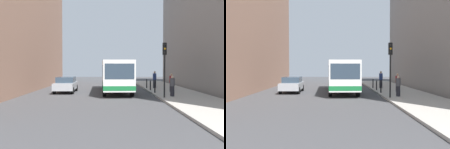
% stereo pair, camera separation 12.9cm
% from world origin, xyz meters
% --- Properties ---
extents(ground_plane, '(80.00, 80.00, 0.00)m').
position_xyz_m(ground_plane, '(0.00, 0.00, 0.00)').
color(ground_plane, '#424244').
extents(sidewalk, '(4.40, 40.00, 0.15)m').
position_xyz_m(sidewalk, '(5.40, 0.00, 0.07)').
color(sidewalk, '#ADA89E').
rests_on(sidewalk, ground).
extents(bus, '(2.86, 11.09, 3.00)m').
position_xyz_m(bus, '(0.02, 3.22, 1.73)').
color(bus, white).
rests_on(bus, ground).
extents(car_beside_bus, '(1.90, 4.42, 1.48)m').
position_xyz_m(car_beside_bus, '(-4.70, 2.81, 0.78)').
color(car_beside_bus, '#A5A8AD').
rests_on(car_beside_bus, ground).
extents(traffic_light, '(0.28, 0.33, 4.10)m').
position_xyz_m(traffic_light, '(3.55, -2.68, 3.01)').
color(traffic_light, black).
rests_on(traffic_light, sidewalk).
extents(bollard_near, '(0.11, 0.11, 0.95)m').
position_xyz_m(bollard_near, '(3.45, 0.90, 0.62)').
color(bollard_near, black).
rests_on(bollard_near, sidewalk).
extents(bollard_mid, '(0.11, 0.11, 0.95)m').
position_xyz_m(bollard_mid, '(3.45, 3.47, 0.62)').
color(bollard_mid, black).
rests_on(bollard_mid, sidewalk).
extents(bollard_far, '(0.11, 0.11, 0.95)m').
position_xyz_m(bollard_far, '(3.45, 6.04, 0.62)').
color(bollard_far, black).
rests_on(bollard_far, sidewalk).
extents(pedestrian_near_signal, '(0.38, 0.38, 1.61)m').
position_xyz_m(pedestrian_near_signal, '(4.33, -1.90, 0.95)').
color(pedestrian_near_signal, '#26262D').
rests_on(pedestrian_near_signal, sidewalk).
extents(pedestrian_mid_sidewalk, '(0.38, 0.38, 1.68)m').
position_xyz_m(pedestrian_mid_sidewalk, '(5.12, 1.80, 0.99)').
color(pedestrian_mid_sidewalk, '#26262D').
rests_on(pedestrian_mid_sidewalk, sidewalk).
extents(pedestrian_far_sidewalk, '(0.38, 0.38, 1.81)m').
position_xyz_m(pedestrian_far_sidewalk, '(4.28, 5.96, 1.06)').
color(pedestrian_far_sidewalk, '#26262D').
rests_on(pedestrian_far_sidewalk, sidewalk).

